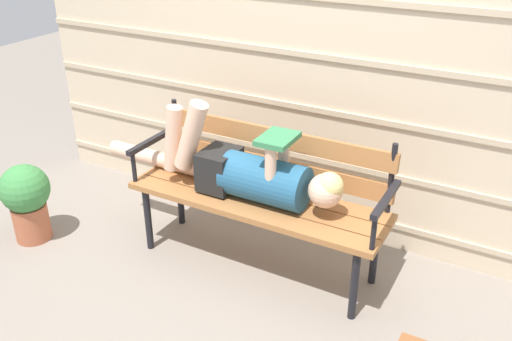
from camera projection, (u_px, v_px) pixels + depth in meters
ground_plane at (243, 277)px, 3.31m from camera, size 12.00×12.00×0.00m
house_siding at (304, 53)px, 3.37m from camera, size 4.14×0.08×2.38m
park_bench at (261, 187)px, 3.25m from camera, size 1.56×0.46×0.89m
reclining_person at (245, 171)px, 3.18m from camera, size 1.65×0.26×0.56m
potted_plant at (27, 198)px, 3.56m from camera, size 0.32×0.32×0.53m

